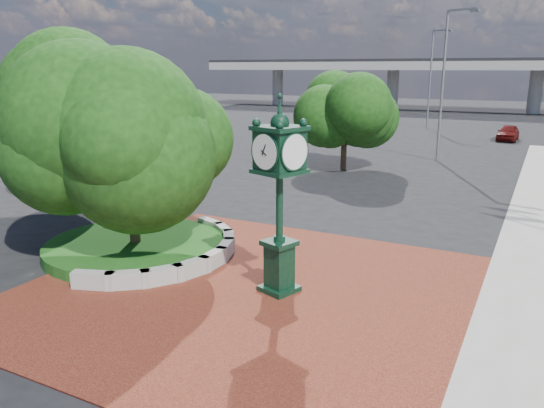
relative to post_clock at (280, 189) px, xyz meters
The scene contains 12 objects.
ground 3.21m from the post_clock, 142.28° to the left, with size 200.00×200.00×0.00m, color black.
plaza 3.13m from the post_clock, 161.40° to the right, with size 12.00×12.00×0.04m, color maroon.
planter_wall 4.58m from the post_clock, 169.07° to the left, with size 2.96×6.77×0.54m.
grass_bed 6.57m from the post_clock, behind, with size 6.10×6.10×0.40m, color #1A4112.
overpass 70.79m from the post_clock, 90.90° to the left, with size 90.00×12.00×7.50m.
tree_planter 5.99m from the post_clock, behind, with size 5.20×5.20×6.33m.
tree_northwest 15.06m from the post_clock, 157.72° to the left, with size 5.60×5.60×6.93m.
tree_street 19.33m from the post_clock, 104.69° to the left, with size 4.40×4.40×5.45m.
post_clock is the anchor object (origin of this frame).
parked_car 38.58m from the post_clock, 85.25° to the left, with size 1.63×4.05×1.38m, color #530D0B.
street_lamp_near 24.80m from the post_clock, 90.18° to the left, with size 2.12×0.94×9.83m.
street_lamp_far 45.26m from the post_clock, 96.29° to the left, with size 2.09×1.08×9.92m.
Camera 1 is at (7.18, -13.22, 6.19)m, focal length 35.00 mm.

